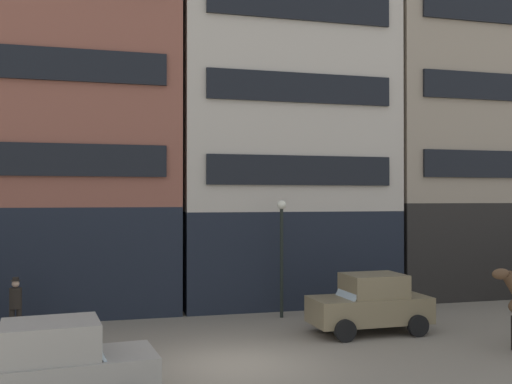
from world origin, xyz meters
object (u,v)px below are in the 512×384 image
Objects in this scene: sedan_light at (370,304)px; pedestrian_officer at (16,304)px; sedan_dark at (56,369)px; streetlamp_curbside at (282,241)px.

pedestrian_officer is at bearing 167.73° from sedan_light.
sedan_dark is at bearing -76.67° from pedestrian_officer.
sedan_dark is 2.14× the size of pedestrian_officer.
pedestrian_officer is 0.44× the size of streetlamp_curbside.
sedan_light is at bearing 28.36° from sedan_dark.
sedan_dark is 0.93× the size of streetlamp_curbside.
sedan_light is (8.92, 4.81, 0.00)m from sedan_dark.
sedan_light is 2.08× the size of pedestrian_officer.
pedestrian_officer is 8.83m from streetlamp_curbside.
streetlamp_curbside is at bearing 4.40° from pedestrian_officer.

